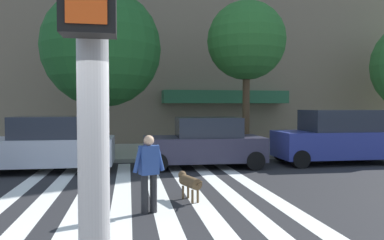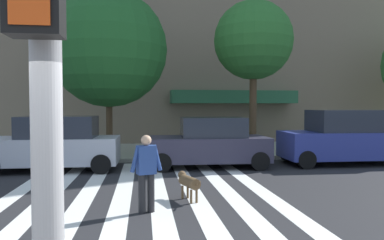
{
  "view_description": "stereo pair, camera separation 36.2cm",
  "coord_description": "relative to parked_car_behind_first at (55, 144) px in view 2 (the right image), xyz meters",
  "views": [
    {
      "loc": [
        0.17,
        -2.59,
        2.25
      ],
      "look_at": [
        1.73,
        6.44,
        1.9
      ],
      "focal_mm": 34.51,
      "sensor_mm": 36.0,
      "label": 1
    },
    {
      "loc": [
        0.53,
        -2.64,
        2.25
      ],
      "look_at": [
        1.73,
        6.44,
        1.9
      ],
      "focal_mm": 34.51,
      "sensor_mm": 36.0,
      "label": 2
    }
  ],
  "objects": [
    {
      "name": "ground_plane",
      "position": [
        2.53,
        -4.57,
        -0.92
      ],
      "size": [
        160.0,
        160.0,
        0.0
      ],
      "primitive_type": "plane",
      "color": "#232326"
    },
    {
      "name": "parked_car_behind_first",
      "position": [
        0.0,
        0.0,
        0.0
      ],
      "size": [
        4.47,
        2.06,
        1.89
      ],
      "color": "#B0B3BF",
      "rests_on": "ground_plane"
    },
    {
      "name": "dog_on_leash",
      "position": [
        4.11,
        -4.65,
        -0.47
      ],
      "size": [
        0.49,
        1.07,
        0.65
      ],
      "color": "brown",
      "rests_on": "ground_plane"
    },
    {
      "name": "parked_car_third_in_line",
      "position": [
        5.44,
        -0.0,
        -0.04
      ],
      "size": [
        4.42,
        2.17,
        1.83
      ],
      "color": "#302D40",
      "rests_on": "ground_plane"
    },
    {
      "name": "sidewalk_far",
      "position": [
        2.53,
        4.5,
        -0.84
      ],
      "size": [
        80.0,
        6.0,
        0.15
      ],
      "primitive_type": "cube",
      "color": "#9EA18E",
      "rests_on": "ground_plane"
    },
    {
      "name": "pedestrian_dog_walker",
      "position": [
        3.11,
        -5.53,
        0.01
      ],
      "size": [
        0.7,
        0.35,
        1.64
      ],
      "color": "black",
      "rests_on": "ground_plane"
    },
    {
      "name": "parked_car_fourth_in_line",
      "position": [
        10.79,
        0.0,
        0.1
      ],
      "size": [
        4.78,
        2.08,
        2.09
      ],
      "color": "navy",
      "rests_on": "ground_plane"
    },
    {
      "name": "street_tree_nearest",
      "position": [
        1.62,
        2.69,
        3.74
      ],
      "size": [
        4.94,
        4.94,
        6.99
      ],
      "color": "#4C3823",
      "rests_on": "sidewalk_far"
    },
    {
      "name": "crosswalk_stripes",
      "position": [
        2.98,
        -4.57,
        -0.91
      ],
      "size": [
        6.75,
        11.54,
        0.01
      ],
      "color": "silver",
      "rests_on": "ground_plane"
    },
    {
      "name": "street_tree_middle",
      "position": [
        7.96,
        2.85,
        4.25
      ],
      "size": [
        3.54,
        3.54,
        6.82
      ],
      "color": "#4C3823",
      "rests_on": "sidewalk_far"
    }
  ]
}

